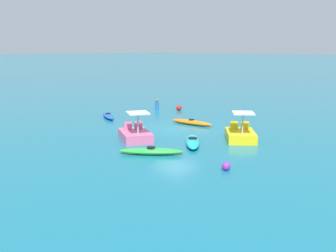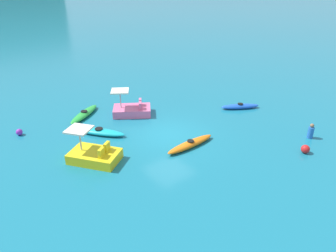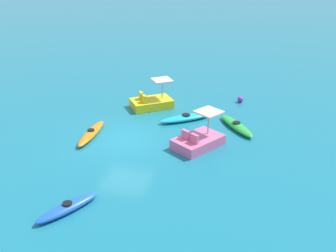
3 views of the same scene
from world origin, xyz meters
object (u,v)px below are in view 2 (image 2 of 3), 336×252
(kayak_cyan, at_px, (99,132))
(pedal_boat_yellow, at_px, (94,155))
(kayak_orange, at_px, (190,144))
(buoy_purple, at_px, (19,132))
(pedal_boat_pink, at_px, (132,110))
(buoy_red, at_px, (305,149))
(kayak_green, at_px, (84,114))
(kayak_blue, at_px, (240,106))
(person_near_shore, at_px, (311,132))

(kayak_cyan, height_order, pedal_boat_yellow, pedal_boat_yellow)
(kayak_orange, distance_m, buoy_purple, 9.82)
(pedal_boat_pink, distance_m, buoy_red, 10.66)
(kayak_orange, distance_m, kayak_green, 7.70)
(kayak_orange, bearing_deg, pedal_boat_pink, 92.27)
(kayak_blue, relative_size, pedal_boat_yellow, 0.91)
(kayak_cyan, xyz_separation_m, person_near_shore, (9.20, -7.69, 0.22))
(pedal_boat_pink, xyz_separation_m, pedal_boat_yellow, (-4.46, -3.68, 0.00))
(pedal_boat_yellow, xyz_separation_m, person_near_shore, (10.67, -5.25, 0.05))
(kayak_orange, distance_m, pedal_boat_yellow, 5.04)
(kayak_blue, xyz_separation_m, pedal_boat_pink, (-6.35, 3.71, 0.17))
(kayak_blue, relative_size, buoy_purple, 6.91)
(pedal_boat_pink, bearing_deg, buoy_purple, 167.54)
(kayak_blue, distance_m, pedal_boat_pink, 7.35)
(kayak_blue, relative_size, kayak_orange, 0.81)
(pedal_boat_pink, bearing_deg, pedal_boat_yellow, -140.49)
(kayak_cyan, xyz_separation_m, kayak_green, (0.38, 2.85, -0.00))
(kayak_cyan, height_order, buoy_purple, same)
(kayak_orange, relative_size, pedal_boat_pink, 1.12)
(kayak_blue, xyz_separation_m, kayak_orange, (-6.13, -1.84, -0.00))
(buoy_red, relative_size, person_near_shore, 0.51)
(person_near_shore, bearing_deg, kayak_orange, 150.59)
(kayak_cyan, relative_size, buoy_red, 6.59)
(kayak_green, bearing_deg, person_near_shore, -50.10)
(pedal_boat_yellow, bearing_deg, kayak_green, 70.62)
(kayak_green, xyz_separation_m, pedal_boat_pink, (2.60, -1.61, 0.17))
(kayak_orange, bearing_deg, kayak_cyan, 126.62)
(kayak_orange, relative_size, buoy_purple, 8.55)
(kayak_green, height_order, buoy_purple, same)
(pedal_boat_yellow, bearing_deg, pedal_boat_pink, 39.51)
(kayak_cyan, bearing_deg, pedal_boat_yellow, -121.18)
(pedal_boat_yellow, height_order, buoy_purple, pedal_boat_yellow)
(kayak_orange, xyz_separation_m, person_near_shore, (5.99, -3.38, 0.22))
(kayak_green, bearing_deg, pedal_boat_yellow, -109.38)
(pedal_boat_pink, relative_size, buoy_purple, 7.63)
(pedal_boat_pink, bearing_deg, kayak_orange, -87.73)
(person_near_shore, bearing_deg, kayak_blue, 88.52)
(pedal_boat_yellow, bearing_deg, kayak_orange, -21.78)
(pedal_boat_pink, distance_m, buoy_purple, 6.81)
(person_near_shore, bearing_deg, buoy_red, -156.71)
(person_near_shore, bearing_deg, pedal_boat_pink, 124.83)
(kayak_green, relative_size, pedal_boat_pink, 1.02)
(kayak_orange, xyz_separation_m, buoy_purple, (-6.87, 7.02, 0.02))
(buoy_red, distance_m, buoy_purple, 15.75)
(kayak_green, relative_size, buoy_purple, 7.79)
(kayak_blue, height_order, buoy_purple, same)
(person_near_shore, bearing_deg, kayak_cyan, 140.10)
(kayak_blue, relative_size, buoy_red, 5.74)
(kayak_blue, height_order, person_near_shore, person_near_shore)
(kayak_cyan, distance_m, pedal_boat_pink, 3.24)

